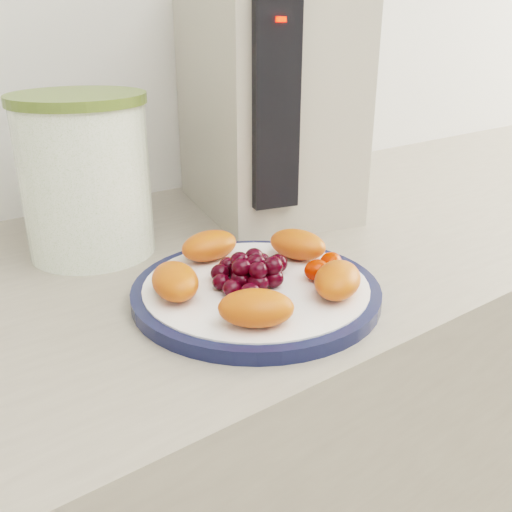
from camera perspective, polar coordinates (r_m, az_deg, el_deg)
counter at (r=1.04m, az=0.12°, el=-22.12°), size 3.50×0.60×0.90m
cabinet_face at (r=1.07m, az=0.12°, el=-23.26°), size 3.48×0.58×0.84m
plate_rim at (r=0.63m, az=-0.00°, el=-3.56°), size 0.27×0.27×0.01m
plate_face at (r=0.63m, az=-0.00°, el=-3.48°), size 0.25×0.25×0.02m
canister at (r=0.76m, az=-16.61°, el=7.20°), size 0.19×0.19×0.19m
canister_lid at (r=0.74m, az=-17.51°, el=14.81°), size 0.20×0.20×0.01m
appliance_body at (r=0.90m, az=1.04°, el=15.81°), size 0.27×0.33×0.36m
appliance_panel at (r=0.75m, az=1.98°, el=14.75°), size 0.06×0.03×0.26m
appliance_led at (r=0.73m, az=2.49°, el=22.57°), size 0.01×0.01×0.01m
fruit_plate at (r=0.62m, az=0.12°, el=-1.38°), size 0.24×0.23×0.04m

